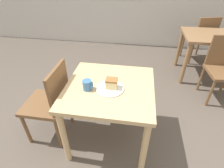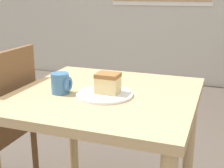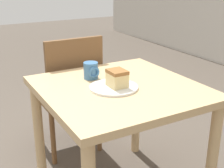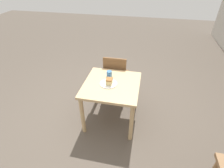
{
  "view_description": "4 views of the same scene",
  "coord_description": "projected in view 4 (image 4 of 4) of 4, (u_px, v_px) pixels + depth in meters",
  "views": [
    {
      "loc": [
        0.2,
        -1.1,
        1.71
      ],
      "look_at": [
        -0.01,
        0.2,
        0.77
      ],
      "focal_mm": 28.0,
      "sensor_mm": 36.0,
      "label": 1
    },
    {
      "loc": [
        0.47,
        -1.08,
        1.18
      ],
      "look_at": [
        0.01,
        0.19,
        0.78
      ],
      "focal_mm": 50.0,
      "sensor_mm": 36.0,
      "label": 2
    },
    {
      "loc": [
        1.33,
        -0.59,
        1.32
      ],
      "look_at": [
        0.02,
        0.15,
        0.76
      ],
      "focal_mm": 50.0,
      "sensor_mm": 36.0,
      "label": 3
    },
    {
      "loc": [
        2.08,
        0.68,
        2.23
      ],
      "look_at": [
        0.03,
        0.25,
        0.76
      ],
      "focal_mm": 28.0,
      "sensor_mm": 36.0,
      "label": 4
    }
  ],
  "objects": [
    {
      "name": "chair_near_window",
      "position": [
        116.0,
        75.0,
        3.27
      ],
      "size": [
        0.43,
        0.43,
        0.9
      ],
      "rotation": [
        0.0,
        0.0,
        -1.57
      ],
      "color": "brown",
      "rests_on": "ground_plane"
    },
    {
      "name": "ground_plane",
      "position": [
        99.0,
        117.0,
        3.05
      ],
      "size": [
        14.0,
        14.0,
        0.0
      ],
      "primitive_type": "plane",
      "color": "brown"
    },
    {
      "name": "coffee_mug",
      "position": [
        109.0,
        74.0,
        2.77
      ],
      "size": [
        0.09,
        0.08,
        0.1
      ],
      "color": "teal",
      "rests_on": "dining_table_near"
    },
    {
      "name": "plate",
      "position": [
        109.0,
        84.0,
        2.62
      ],
      "size": [
        0.26,
        0.26,
        0.01
      ],
      "color": "white",
      "rests_on": "dining_table_near"
    },
    {
      "name": "cake_slice",
      "position": [
        109.0,
        81.0,
        2.58
      ],
      "size": [
        0.1,
        0.09,
        0.09
      ],
      "color": "#E5CC89",
      "rests_on": "plate"
    },
    {
      "name": "dining_table_near",
      "position": [
        112.0,
        90.0,
        2.69
      ],
      "size": [
        0.85,
        0.83,
        0.72
      ],
      "color": "tan",
      "rests_on": "ground_plane"
    }
  ]
}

